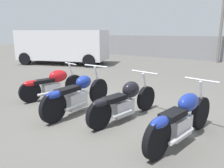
{
  "coord_description": "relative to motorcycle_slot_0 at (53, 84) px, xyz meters",
  "views": [
    {
      "loc": [
        2.87,
        -3.96,
        1.82
      ],
      "look_at": [
        0.0,
        0.06,
        0.65
      ],
      "focal_mm": 35.0,
      "sensor_mm": 36.0,
      "label": 1
    }
  ],
  "objects": [
    {
      "name": "ground_plane",
      "position": [
        1.95,
        0.08,
        -0.42
      ],
      "size": [
        60.0,
        60.0,
        0.0
      ],
      "primitive_type": "plane",
      "color": "#5B5954"
    },
    {
      "name": "fence_back",
      "position": [
        1.95,
        11.34,
        0.37
      ],
      "size": [
        40.0,
        0.04,
        1.58
      ],
      "color": "gray",
      "rests_on": "ground_plane"
    },
    {
      "name": "motorcycle_slot_0",
      "position": [
        0.0,
        0.0,
        0.0
      ],
      "size": [
        0.7,
        1.9,
        0.95
      ],
      "rotation": [
        0.0,
        0.0,
        -0.22
      ],
      "color": "black",
      "rests_on": "ground_plane"
    },
    {
      "name": "motorcycle_slot_1",
      "position": [
        1.38,
        -0.43,
        0.01
      ],
      "size": [
        0.72,
        2.19,
        1.02
      ],
      "rotation": [
        0.0,
        0.0,
        0.03
      ],
      "color": "black",
      "rests_on": "ground_plane"
    },
    {
      "name": "motorcycle_slot_2",
      "position": [
        2.48,
        -0.15,
        -0.01
      ],
      "size": [
        0.71,
        2.08,
        0.95
      ],
      "rotation": [
        0.0,
        0.0,
        -0.15
      ],
      "color": "black",
      "rests_on": "ground_plane"
    },
    {
      "name": "motorcycle_slot_3",
      "position": [
        3.79,
        -0.44,
        0.01
      ],
      "size": [
        0.66,
        2.11,
        0.99
      ],
      "rotation": [
        0.0,
        0.0,
        -0.16
      ],
      "color": "black",
      "rests_on": "ground_plane"
    },
    {
      "name": "parked_van",
      "position": [
        -4.98,
        4.95,
        0.67
      ],
      "size": [
        5.43,
        3.77,
        1.93
      ],
      "rotation": [
        0.0,
        0.0,
        -1.19
      ],
      "color": "silver",
      "rests_on": "ground_plane"
    }
  ]
}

